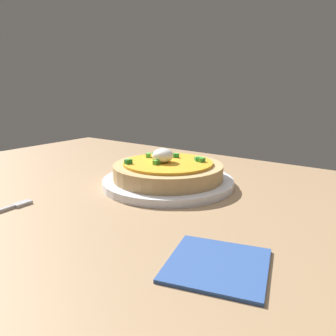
{
  "coord_description": "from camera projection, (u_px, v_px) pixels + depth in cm",
  "views": [
    {
      "loc": [
        -39.77,
        37.67,
        20.95
      ],
      "look_at": [
        -4.78,
        -10.49,
        5.88
      ],
      "focal_mm": 35.15,
      "sensor_mm": 36.0,
      "label": 1
    }
  ],
  "objects": [
    {
      "name": "napkin",
      "position": [
        217.0,
        265.0,
        0.34
      ],
      "size": [
        12.63,
        12.63,
        0.4
      ],
      "primitive_type": "cube",
      "rotation": [
        0.0,
        0.0,
        0.27
      ],
      "color": "#2D4E92",
      "rests_on": "dining_table"
    },
    {
      "name": "plate",
      "position": [
        168.0,
        182.0,
        0.62
      ],
      "size": [
        24.51,
        24.51,
        1.39
      ],
      "primitive_type": "cylinder",
      "color": "white",
      "rests_on": "dining_table"
    },
    {
      "name": "dining_table",
      "position": [
        110.0,
        202.0,
        0.57
      ],
      "size": [
        106.67,
        82.43,
        2.49
      ],
      "primitive_type": "cube",
      "color": "#997956",
      "rests_on": "ground"
    },
    {
      "name": "pizza",
      "position": [
        168.0,
        170.0,
        0.61
      ],
      "size": [
        20.48,
        20.48,
        5.85
      ],
      "color": "tan",
      "rests_on": "plate"
    },
    {
      "name": "fork",
      "position": [
        3.0,
        210.0,
        0.49
      ],
      "size": [
        1.53,
        11.31,
        0.5
      ],
      "rotation": [
        0.0,
        0.0,
        -1.53
      ],
      "color": "#B7B7BC",
      "rests_on": "dining_table"
    }
  ]
}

